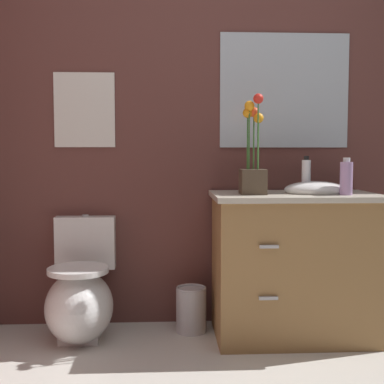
% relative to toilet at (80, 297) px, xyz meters
% --- Properties ---
extents(wall_back, '(4.69, 0.05, 2.50)m').
position_rel_toilet_xyz_m(wall_back, '(0.99, 0.30, 1.01)').
color(wall_back, brown).
rests_on(wall_back, ground_plane).
extents(toilet, '(0.38, 0.59, 0.69)m').
position_rel_toilet_xyz_m(toilet, '(0.00, 0.00, 0.00)').
color(toilet, white).
rests_on(toilet, ground_plane).
extents(vanity_cabinet, '(0.94, 0.56, 1.02)m').
position_rel_toilet_xyz_m(vanity_cabinet, '(1.23, -0.03, 0.19)').
color(vanity_cabinet, '#9E7242').
rests_on(vanity_cabinet, ground_plane).
extents(flower_vase, '(0.14, 0.14, 0.56)m').
position_rel_toilet_xyz_m(flower_vase, '(0.98, -0.07, 0.76)').
color(flower_vase, '#4C3D2D').
rests_on(flower_vase, vanity_cabinet).
extents(soap_bottle, '(0.07, 0.07, 0.21)m').
position_rel_toilet_xyz_m(soap_bottle, '(1.48, -0.14, 0.69)').
color(soap_bottle, '#B28CBF').
rests_on(soap_bottle, vanity_cabinet).
extents(lotion_bottle, '(0.05, 0.05, 0.21)m').
position_rel_toilet_xyz_m(lotion_bottle, '(1.30, -0.00, 0.69)').
color(lotion_bottle, white).
rests_on(lotion_bottle, vanity_cabinet).
extents(trash_bin, '(0.18, 0.18, 0.27)m').
position_rel_toilet_xyz_m(trash_bin, '(0.64, 0.08, -0.11)').
color(trash_bin, '#B7B7BC').
rests_on(trash_bin, ground_plane).
extents(wall_poster, '(0.37, 0.01, 0.45)m').
position_rel_toilet_xyz_m(wall_poster, '(0.00, 0.27, 1.08)').
color(wall_poster, silver).
extents(wall_mirror, '(0.80, 0.01, 0.70)m').
position_rel_toilet_xyz_m(wall_mirror, '(1.23, 0.27, 1.21)').
color(wall_mirror, '#B2BCC6').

